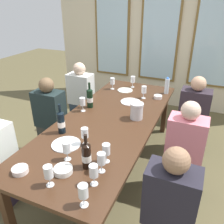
% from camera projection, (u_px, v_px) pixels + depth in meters
% --- Properties ---
extents(ground_plane, '(12.00, 12.00, 0.00)m').
position_uv_depth(ground_plane, '(110.00, 169.00, 3.01)').
color(ground_plane, brown).
extents(back_wall_with_windows, '(4.23, 0.10, 2.90)m').
position_uv_depth(back_wall_with_windows, '(160.00, 30.00, 4.29)').
color(back_wall_with_windows, beige).
rests_on(back_wall_with_windows, ground).
extents(dining_table, '(1.03, 2.63, 0.74)m').
position_uv_depth(dining_table, '(109.00, 123.00, 2.71)').
color(dining_table, '#422818').
rests_on(dining_table, ground).
extents(white_plate_0, '(0.26, 0.26, 0.01)m').
position_uv_depth(white_plate_0, '(131.00, 102.00, 3.10)').
color(white_plate_0, white).
rests_on(white_plate_0, dining_table).
extents(white_plate_1, '(0.22, 0.22, 0.01)m').
position_uv_depth(white_plate_1, '(125.00, 90.00, 3.48)').
color(white_plate_1, white).
rests_on(white_plate_1, dining_table).
extents(white_plate_2, '(0.28, 0.28, 0.01)m').
position_uv_depth(white_plate_2, '(66.00, 144.00, 2.21)').
color(white_plate_2, white).
rests_on(white_plate_2, dining_table).
extents(metal_pitcher, '(0.16, 0.16, 0.19)m').
position_uv_depth(metal_pitcher, '(137.00, 111.00, 2.65)').
color(metal_pitcher, silver).
rests_on(metal_pitcher, dining_table).
extents(wine_bottle_0, '(0.08, 0.08, 0.33)m').
position_uv_depth(wine_bottle_0, '(90.00, 98.00, 2.91)').
color(wine_bottle_0, black).
rests_on(wine_bottle_0, dining_table).
extents(wine_bottle_1, '(0.08, 0.08, 0.32)m').
position_uv_depth(wine_bottle_1, '(61.00, 122.00, 2.36)').
color(wine_bottle_1, black).
rests_on(wine_bottle_1, dining_table).
extents(wine_bottle_2, '(0.08, 0.08, 0.31)m').
position_uv_depth(wine_bottle_2, '(86.00, 155.00, 1.87)').
color(wine_bottle_2, black).
rests_on(wine_bottle_2, dining_table).
extents(tasting_bowl_0, '(0.11, 0.11, 0.05)m').
position_uv_depth(tasting_bowl_0, '(158.00, 97.00, 3.21)').
color(tasting_bowl_0, white).
rests_on(tasting_bowl_0, dining_table).
extents(tasting_bowl_1, '(0.15, 0.15, 0.05)m').
position_uv_depth(tasting_bowl_1, '(63.00, 170.00, 1.85)').
color(tasting_bowl_1, white).
rests_on(tasting_bowl_1, dining_table).
extents(tasting_bowl_2, '(0.13, 0.13, 0.04)m').
position_uv_depth(tasting_bowl_2, '(20.00, 170.00, 1.85)').
color(tasting_bowl_2, white).
rests_on(tasting_bowl_2, dining_table).
extents(water_bottle, '(0.06, 0.06, 0.24)m').
position_uv_depth(water_bottle, '(167.00, 86.00, 3.34)').
color(water_bottle, white).
rests_on(water_bottle, dining_table).
extents(wine_glass_0, '(0.07, 0.07, 0.17)m').
position_uv_depth(wine_glass_0, '(83.00, 192.00, 1.52)').
color(wine_glass_0, white).
rests_on(wine_glass_0, dining_table).
extents(wine_glass_1, '(0.07, 0.07, 0.17)m').
position_uv_depth(wine_glass_1, '(85.00, 133.00, 2.16)').
color(wine_glass_1, white).
rests_on(wine_glass_1, dining_table).
extents(wine_glass_2, '(0.07, 0.07, 0.17)m').
position_uv_depth(wine_glass_2, '(94.00, 172.00, 1.69)').
color(wine_glass_2, white).
rests_on(wine_glass_2, dining_table).
extents(wine_glass_3, '(0.07, 0.07, 0.17)m').
position_uv_depth(wine_glass_3, '(48.00, 172.00, 1.68)').
color(wine_glass_3, white).
rests_on(wine_glass_3, dining_table).
extents(wine_glass_4, '(0.07, 0.07, 0.17)m').
position_uv_depth(wine_glass_4, '(106.00, 150.00, 1.93)').
color(wine_glass_4, white).
rests_on(wine_glass_4, dining_table).
extents(wine_glass_5, '(0.07, 0.07, 0.17)m').
position_uv_depth(wine_glass_5, '(112.00, 82.00, 3.49)').
color(wine_glass_5, white).
rests_on(wine_glass_5, dining_table).
extents(wine_glass_6, '(0.07, 0.07, 0.17)m').
position_uv_depth(wine_glass_6, '(101.00, 159.00, 1.82)').
color(wine_glass_6, white).
rests_on(wine_glass_6, dining_table).
extents(wine_glass_7, '(0.07, 0.07, 0.17)m').
position_uv_depth(wine_glass_7, '(144.00, 90.00, 3.17)').
color(wine_glass_7, white).
rests_on(wine_glass_7, dining_table).
extents(wine_glass_8, '(0.07, 0.07, 0.17)m').
position_uv_depth(wine_glass_8, '(67.00, 148.00, 1.96)').
color(wine_glass_8, white).
rests_on(wine_glass_8, dining_table).
extents(wine_glass_9, '(0.07, 0.07, 0.17)m').
position_uv_depth(wine_glass_9, '(133.00, 80.00, 3.56)').
color(wine_glass_9, white).
rests_on(wine_glass_9, dining_table).
extents(wine_glass_10, '(0.07, 0.07, 0.17)m').
position_uv_depth(wine_glass_10, '(82.00, 102.00, 2.81)').
color(wine_glass_10, white).
rests_on(wine_glass_10, dining_table).
extents(seated_person_1, '(0.38, 0.24, 1.11)m').
position_uv_depth(seated_person_1, '(168.00, 212.00, 1.78)').
color(seated_person_1, '#323A31').
rests_on(seated_person_1, ground).
extents(seated_person_2, '(0.38, 0.24, 1.11)m').
position_uv_depth(seated_person_2, '(51.00, 120.00, 3.11)').
color(seated_person_2, '#31332F').
rests_on(seated_person_2, ground).
extents(seated_person_3, '(0.38, 0.24, 1.11)m').
position_uv_depth(seated_person_3, '(184.00, 152.00, 2.46)').
color(seated_person_3, '#272E3C').
rests_on(seated_person_3, ground).
extents(seated_person_4, '(0.38, 0.24, 1.11)m').
position_uv_depth(seated_person_4, '(81.00, 98.00, 3.77)').
color(seated_person_4, '#283644').
rests_on(seated_person_4, ground).
extents(seated_person_5, '(0.38, 0.24, 1.11)m').
position_uv_depth(seated_person_5, '(193.00, 118.00, 3.16)').
color(seated_person_5, '#232C37').
rests_on(seated_person_5, ground).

